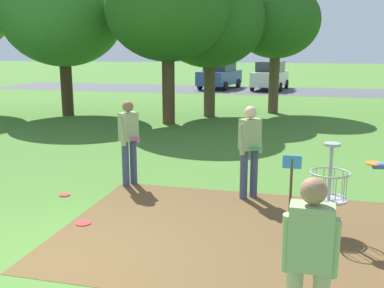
% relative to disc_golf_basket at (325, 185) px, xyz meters
% --- Properties ---
extents(ground_plane, '(160.00, 160.00, 0.00)m').
position_rel_disc_golf_basket_xyz_m(ground_plane, '(-3.29, -1.85, -0.75)').
color(ground_plane, '#47752D').
extents(dirt_tee_pad, '(5.09, 3.91, 0.01)m').
position_rel_disc_golf_basket_xyz_m(dirt_tee_pad, '(-1.34, -0.31, -0.75)').
color(dirt_tee_pad, brown).
rests_on(dirt_tee_pad, ground).
extents(disc_golf_basket, '(0.98, 0.58, 1.39)m').
position_rel_disc_golf_basket_xyz_m(disc_golf_basket, '(0.00, 0.00, 0.00)').
color(disc_golf_basket, '#9E9EA3').
rests_on(disc_golf_basket, ground).
extents(player_foreground_watching, '(0.45, 0.49, 1.71)m').
position_rel_disc_golf_basket_xyz_m(player_foreground_watching, '(-3.70, 1.58, 0.21)').
color(player_foreground_watching, '#384260').
rests_on(player_foreground_watching, ground).
extents(player_waiting_left, '(0.47, 0.41, 1.71)m').
position_rel_disc_golf_basket_xyz_m(player_waiting_left, '(-0.26, -3.00, 0.21)').
color(player_waiting_left, tan).
rests_on(player_waiting_left, ground).
extents(player_waiting_right, '(0.46, 0.45, 1.71)m').
position_rel_disc_golf_basket_xyz_m(player_waiting_right, '(-1.27, 1.35, 0.21)').
color(player_waiting_right, '#384260').
rests_on(player_waiting_right, ground).
extents(frisbee_near_basket, '(0.24, 0.24, 0.02)m').
position_rel_disc_golf_basket_xyz_m(frisbee_near_basket, '(-3.66, -0.54, -0.74)').
color(frisbee_near_basket, red).
rests_on(frisbee_near_basket, ground).
extents(frisbee_by_tee, '(0.20, 0.20, 0.02)m').
position_rel_disc_golf_basket_xyz_m(frisbee_by_tee, '(-4.65, 0.64, -0.74)').
color(frisbee_by_tee, red).
rests_on(frisbee_by_tee, ground).
extents(tree_near_left, '(4.38, 4.38, 5.96)m').
position_rel_disc_golf_basket_xyz_m(tree_near_left, '(-5.12, 8.94, 3.32)').
color(tree_near_left, '#4C3823').
rests_on(tree_near_left, ground).
extents(tree_near_right, '(3.58, 3.58, 5.34)m').
position_rel_disc_golf_basket_xyz_m(tree_near_right, '(-1.60, 12.64, 3.03)').
color(tree_near_right, brown).
rests_on(tree_near_right, ground).
extents(tree_far_center, '(4.34, 4.34, 5.64)m').
position_rel_disc_golf_basket_xyz_m(tree_far_center, '(-4.04, 11.05, 3.02)').
color(tree_far_center, brown).
rests_on(tree_far_center, ground).
extents(tree_far_right, '(4.82, 4.82, 6.08)m').
position_rel_disc_golf_basket_xyz_m(tree_far_right, '(-9.77, 9.96, 3.26)').
color(tree_far_right, '#422D1E').
rests_on(tree_far_right, ground).
extents(parking_lot_strip, '(36.00, 6.00, 0.01)m').
position_rel_disc_golf_basket_xyz_m(parking_lot_strip, '(-3.29, 22.80, -0.75)').
color(parking_lot_strip, '#4C4C51').
rests_on(parking_lot_strip, ground).
extents(parked_car_leftmost, '(2.52, 4.45, 1.84)m').
position_rel_disc_golf_basket_xyz_m(parked_car_leftmost, '(-5.92, 23.50, 0.17)').
color(parked_car_leftmost, '#2D4784').
rests_on(parked_car_leftmost, ground).
extents(parked_car_center_left, '(2.32, 4.37, 1.84)m').
position_rel_disc_golf_basket_xyz_m(parked_car_center_left, '(-2.54, 23.55, 0.17)').
color(parked_car_center_left, silver).
rests_on(parked_car_center_left, ground).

